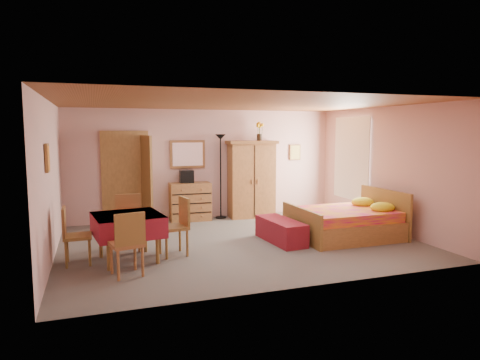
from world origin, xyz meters
name	(u,v)px	position (x,y,z in m)	size (l,w,h in m)	color
floor	(240,242)	(0.00, 0.00, 0.00)	(6.50, 6.50, 0.00)	#66605A
ceiling	(240,103)	(0.00, 0.00, 2.60)	(6.50, 6.50, 0.00)	brown
wall_back	(206,164)	(0.00, 2.50, 1.30)	(6.50, 0.10, 2.60)	#C79690
wall_front	(302,192)	(0.00, -2.50, 1.30)	(6.50, 0.10, 2.60)	#C79690
wall_left	(50,181)	(-3.25, 0.00, 1.30)	(0.10, 5.00, 2.60)	#C79690
wall_right	(386,169)	(3.25, 0.00, 1.30)	(0.10, 5.00, 2.60)	#C79690
doorway	(126,178)	(-1.90, 2.47, 1.02)	(1.06, 0.12, 2.15)	#9E6B35
window	(352,158)	(3.21, 1.20, 1.45)	(0.08, 1.40, 1.95)	white
picture_left	(47,158)	(-3.22, -0.60, 1.70)	(0.04, 0.32, 0.42)	orange
picture_back	(295,152)	(2.35, 2.47, 1.55)	(0.30, 0.04, 0.40)	#D8BF59
chest_of_drawers	(190,202)	(-0.46, 2.26, 0.45)	(0.94, 0.47, 0.89)	#975F33
wall_mirror	(188,154)	(-0.46, 2.47, 1.55)	(0.84, 0.04, 0.66)	white
stereo	(187,177)	(-0.53, 2.30, 1.04)	(0.31, 0.23, 0.29)	black
floor_lamp	(221,177)	(0.30, 2.30, 1.01)	(0.26, 0.26, 2.02)	black
wardrobe	(251,179)	(1.04, 2.18, 0.93)	(1.19, 0.61, 1.86)	#A96B39
sunflower_vase	(259,131)	(1.26, 2.21, 2.09)	(0.18, 0.18, 0.45)	yellow
bed	(344,214)	(2.07, -0.31, 0.46)	(1.99, 1.56, 0.92)	#C7135D
bench	(281,231)	(0.74, -0.22, 0.21)	(0.47, 1.27, 0.42)	maroon
dining_table	(128,238)	(-2.09, -0.50, 0.38)	(1.04, 1.04, 0.76)	maroon
chair_south	(126,243)	(-2.17, -1.23, 0.48)	(0.43, 0.43, 0.96)	#A96839
chair_north	(128,223)	(-2.04, 0.14, 0.49)	(0.44, 0.44, 0.97)	olive
chair_west	(78,236)	(-2.86, -0.44, 0.46)	(0.42, 0.42, 0.92)	olive
chair_east	(173,227)	(-1.34, -0.43, 0.49)	(0.45, 0.45, 0.98)	olive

